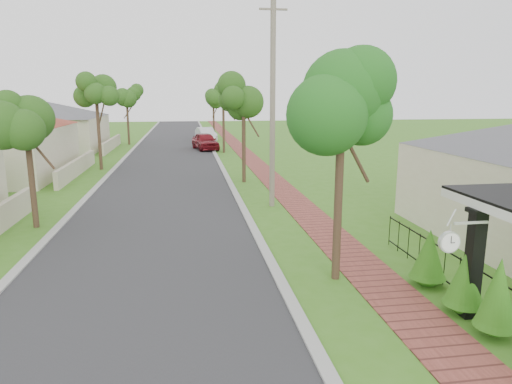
{
  "coord_description": "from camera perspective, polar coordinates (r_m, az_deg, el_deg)",
  "views": [
    {
      "loc": [
        -1.74,
        -9.81,
        4.94
      ],
      "look_at": [
        0.7,
        6.15,
        1.5
      ],
      "focal_mm": 32.0,
      "sensor_mm": 36.0,
      "label": 1
    }
  ],
  "objects": [
    {
      "name": "sidewalk",
      "position": [
        30.63,
        0.8,
        2.74
      ],
      "size": [
        1.5,
        120.0,
        0.03
      ],
      "primitive_type": "cube",
      "color": "brown",
      "rests_on": "ground"
    },
    {
      "name": "porch_post",
      "position": [
        11.48,
        25.5,
        -8.62
      ],
      "size": [
        0.48,
        0.48,
        2.52
      ],
      "color": "black",
      "rests_on": "ground"
    },
    {
      "name": "far_house_grey",
      "position": [
        45.84,
        -25.69,
        7.6
      ],
      "size": [
        15.56,
        15.56,
        4.6
      ],
      "color": "beige",
      "rests_on": "ground"
    },
    {
      "name": "utility_pole",
      "position": [
        20.17,
        2.09,
        10.72
      ],
      "size": [
        1.2,
        0.24,
        8.84
      ],
      "color": "gray",
      "rests_on": "ground"
    },
    {
      "name": "street_trees",
      "position": [
        36.68,
        -10.67,
        11.19
      ],
      "size": [
        10.7,
        37.65,
        5.89
      ],
      "color": "#382619",
      "rests_on": "ground"
    },
    {
      "name": "station_clock",
      "position": [
        10.45,
        23.17,
        -5.6
      ],
      "size": [
        1.08,
        0.13,
        0.66
      ],
      "color": "silver",
      "rests_on": "ground"
    },
    {
      "name": "road",
      "position": [
        30.24,
        -10.97,
        2.4
      ],
      "size": [
        7.0,
        120.0,
        0.02
      ],
      "primitive_type": "cube",
      "color": "#28282B",
      "rests_on": "ground"
    },
    {
      "name": "parked_car_white",
      "position": [
        50.49,
        -6.28,
        7.17
      ],
      "size": [
        2.34,
        4.67,
        1.47
      ],
      "primitive_type": "imported",
      "rotation": [
        0.0,
        0.0,
        0.18
      ],
      "color": "silver",
      "rests_on": "ground"
    },
    {
      "name": "near_tree",
      "position": [
        11.98,
        10.69,
        10.35
      ],
      "size": [
        2.26,
        2.26,
        5.81
      ],
      "color": "#382619",
      "rests_on": "ground"
    },
    {
      "name": "parked_car_red",
      "position": [
        42.44,
        -6.37,
        6.31
      ],
      "size": [
        2.69,
        4.8,
        1.54
      ],
      "primitive_type": "imported",
      "rotation": [
        0.0,
        0.0,
        0.2
      ],
      "color": "maroon",
      "rests_on": "ground"
    },
    {
      "name": "kerb_right",
      "position": [
        30.31,
        -4.06,
        2.61
      ],
      "size": [
        0.3,
        120.0,
        0.1
      ],
      "primitive_type": "cube",
      "color": "#9E9E99",
      "rests_on": "ground"
    },
    {
      "name": "hedge_row",
      "position": [
        11.11,
        26.53,
        -11.02
      ],
      "size": [
        0.85,
        5.14,
        1.9
      ],
      "color": "#256013",
      "rests_on": "ground"
    },
    {
      "name": "ground",
      "position": [
        11.12,
        1.27,
        -14.34
      ],
      "size": [
        160.0,
        160.0,
        0.0
      ],
      "primitive_type": "plane",
      "color": "#3D741B",
      "rests_on": "ground"
    },
    {
      "name": "kerb_left",
      "position": [
        30.61,
        -17.81,
        2.16
      ],
      "size": [
        0.3,
        120.0,
        0.1
      ],
      "primitive_type": "cube",
      "color": "#9E9E99",
      "rests_on": "ground"
    },
    {
      "name": "picket_fence",
      "position": [
        12.64,
        24.05,
        -9.47
      ],
      "size": [
        0.03,
        8.02,
        1.0
      ],
      "color": "black",
      "rests_on": "ground"
    }
  ]
}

